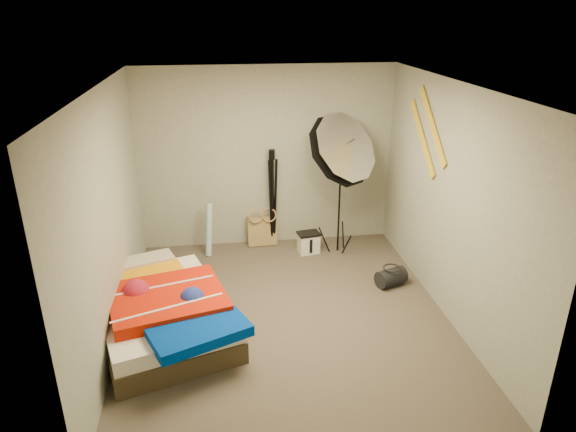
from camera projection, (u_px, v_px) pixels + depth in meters
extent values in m
plane|color=brown|center=(287.00, 316.00, 5.69)|extent=(4.00, 4.00, 0.00)
plane|color=silver|center=(286.00, 86.00, 4.74)|extent=(4.00, 4.00, 0.00)
plane|color=#9CA091|center=(267.00, 158.00, 7.05)|extent=(3.50, 0.00, 3.50)
plane|color=#9CA091|center=(327.00, 322.00, 3.38)|extent=(3.50, 0.00, 3.50)
plane|color=#9CA091|center=(109.00, 220.00, 4.99)|extent=(0.00, 4.00, 4.00)
plane|color=#9CA091|center=(450.00, 203.00, 5.44)|extent=(0.00, 4.00, 4.00)
cube|color=#A28C56|center=(262.00, 231.00, 7.34)|extent=(0.43, 0.21, 0.43)
cylinder|color=#5B9EBE|center=(209.00, 230.00, 6.98)|extent=(0.16, 0.23, 0.73)
cube|color=silver|center=(309.00, 243.00, 7.11)|extent=(0.30, 0.24, 0.28)
cylinder|color=black|center=(391.00, 277.00, 6.27)|extent=(0.41, 0.33, 0.22)
cube|color=gold|center=(432.00, 126.00, 5.72)|extent=(0.02, 0.91, 0.78)
cube|color=gold|center=(422.00, 138.00, 6.03)|extent=(0.02, 0.91, 0.78)
cube|color=#403420|center=(163.00, 322.00, 5.38)|extent=(1.71, 2.06, 0.23)
cube|color=silver|center=(161.00, 306.00, 5.30)|extent=(1.67, 2.01, 0.16)
cube|color=orange|center=(140.00, 282.00, 5.54)|extent=(1.21, 1.14, 0.12)
cube|color=red|center=(168.00, 300.00, 5.16)|extent=(1.31, 1.18, 0.14)
cube|color=#0034A9|center=(195.00, 326.00, 4.78)|extent=(1.09, 1.00, 0.11)
cube|color=#C38693|center=(146.00, 263.00, 5.88)|extent=(0.68, 0.47, 0.12)
cylinder|color=black|center=(340.00, 197.00, 6.92)|extent=(0.03, 0.03, 1.59)
cube|color=black|center=(342.00, 143.00, 6.64)|extent=(0.08, 0.08, 0.10)
cone|color=silver|center=(339.00, 151.00, 6.47)|extent=(1.02, 1.16, 1.17)
cylinder|color=black|center=(273.00, 203.00, 7.16)|extent=(0.05, 0.05, 1.27)
cube|color=black|center=(272.00, 154.00, 6.90)|extent=(0.09, 0.09, 0.13)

